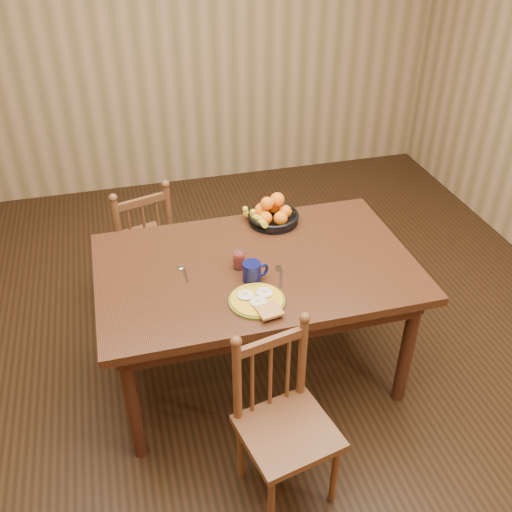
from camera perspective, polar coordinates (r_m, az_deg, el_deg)
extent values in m
cube|color=black|center=(3.38, 0.00, -11.30)|extent=(4.50, 5.00, 0.01)
cube|color=brown|center=(4.93, -8.13, 21.72)|extent=(4.50, 0.01, 2.70)
cube|color=black|center=(2.90, 0.00, -1.18)|extent=(1.60, 1.00, 0.04)
cube|color=black|center=(3.28, -1.90, 1.94)|extent=(1.40, 0.04, 0.10)
cube|color=black|center=(2.63, 2.39, -7.64)|extent=(1.40, 0.04, 0.10)
cube|color=black|center=(3.17, 12.68, -0.25)|extent=(0.04, 0.84, 0.10)
cube|color=black|center=(2.88, -14.02, -4.48)|extent=(0.04, 0.84, 0.10)
cylinder|color=black|center=(2.79, -12.22, -14.32)|extent=(0.07, 0.07, 0.70)
cylinder|color=black|center=(3.08, 14.84, -9.05)|extent=(0.07, 0.07, 0.70)
cylinder|color=black|center=(3.38, -13.37, -4.27)|extent=(0.07, 0.07, 0.70)
cylinder|color=black|center=(3.62, 9.09, -0.73)|extent=(0.07, 0.07, 0.70)
cube|color=#542B19|center=(3.74, -11.70, 1.15)|extent=(0.48, 0.47, 0.04)
cylinder|color=#542B19|center=(4.02, -10.04, 0.34)|extent=(0.03, 0.03, 0.38)
cylinder|color=#542B19|center=(3.95, -14.32, -1.04)|extent=(0.03, 0.03, 0.38)
cylinder|color=#542B19|center=(3.79, -8.24, -1.87)|extent=(0.03, 0.03, 0.38)
cylinder|color=#542B19|center=(3.71, -12.76, -3.39)|extent=(0.03, 0.03, 0.38)
cylinder|color=#542B19|center=(3.53, -8.70, 3.77)|extent=(0.04, 0.04, 0.47)
cylinder|color=#542B19|center=(3.44, -13.58, 2.28)|extent=(0.04, 0.04, 0.47)
cylinder|color=#542B19|center=(3.51, -11.03, 2.41)|extent=(0.02, 0.02, 0.36)
cube|color=#542B19|center=(3.41, -11.41, 5.35)|extent=(0.32, 0.12, 0.04)
cube|color=#542B19|center=(2.58, 3.21, -17.21)|extent=(0.46, 0.44, 0.04)
cylinder|color=#542B19|center=(2.63, 1.53, -23.56)|extent=(0.03, 0.03, 0.38)
cylinder|color=#542B19|center=(2.73, 7.84, -20.81)|extent=(0.03, 0.03, 0.38)
cylinder|color=#542B19|center=(2.78, -1.56, -18.86)|extent=(0.03, 0.03, 0.38)
cylinder|color=#542B19|center=(2.87, 4.42, -16.52)|extent=(0.03, 0.03, 0.38)
cylinder|color=#542B19|center=(2.45, -1.90, -12.47)|extent=(0.04, 0.04, 0.46)
cylinder|color=#542B19|center=(2.56, 4.65, -10.09)|extent=(0.04, 0.04, 0.46)
cylinder|color=#542B19|center=(2.53, 1.44, -11.97)|extent=(0.02, 0.02, 0.35)
cube|color=#542B19|center=(2.39, 1.51, -8.62)|extent=(0.32, 0.09, 0.04)
cylinder|color=#59601E|center=(2.64, 0.08, -4.50)|extent=(0.26, 0.26, 0.01)
cylinder|color=gold|center=(2.64, 0.08, -4.38)|extent=(0.24, 0.24, 0.01)
ellipsoid|color=silver|center=(2.65, -1.06, -3.90)|extent=(0.08, 0.08, 0.01)
cube|color=#F2E08C|center=(2.64, -1.06, -3.71)|extent=(0.02, 0.02, 0.01)
ellipsoid|color=silver|center=(2.66, 0.85, -3.65)|extent=(0.08, 0.08, 0.01)
cube|color=#F2E08C|center=(2.66, 0.85, -3.46)|extent=(0.02, 0.02, 0.01)
ellipsoid|color=silver|center=(2.61, 0.25, -4.60)|extent=(0.08, 0.08, 0.01)
cube|color=#F2E08C|center=(2.60, 0.25, -4.41)|extent=(0.02, 0.02, 0.01)
cube|color=brown|center=(2.56, 1.35, -5.49)|extent=(0.12, 0.12, 0.01)
cube|color=silver|center=(2.79, 2.52, -2.24)|extent=(0.06, 0.14, 0.00)
cube|color=silver|center=(2.85, 2.25, -1.21)|extent=(0.04, 0.05, 0.00)
cube|color=silver|center=(2.82, -7.02, -1.92)|extent=(0.01, 0.12, 0.00)
ellipsoid|color=silver|center=(2.88, -7.56, -1.09)|extent=(0.03, 0.04, 0.01)
cylinder|color=#0B0C3D|center=(2.75, -0.42, -1.60)|extent=(0.09, 0.09, 0.10)
torus|color=#0B0C3D|center=(2.76, 0.63, -1.43)|extent=(0.07, 0.04, 0.07)
cylinder|color=black|center=(2.72, -0.42, -0.81)|extent=(0.08, 0.08, 0.00)
cylinder|color=silver|center=(2.84, -1.73, -0.40)|extent=(0.06, 0.06, 0.09)
cylinder|color=maroon|center=(2.84, -1.72, -0.52)|extent=(0.05, 0.05, 0.07)
cylinder|color=black|center=(3.23, 1.73, 3.59)|extent=(0.28, 0.28, 0.02)
torus|color=black|center=(3.21, 1.74, 4.12)|extent=(0.29, 0.29, 0.02)
cylinder|color=black|center=(3.23, 1.73, 3.47)|extent=(0.10, 0.10, 0.01)
sphere|color=orange|center=(3.22, 2.94, 4.47)|extent=(0.07, 0.07, 0.07)
sphere|color=orange|center=(3.26, 1.79, 4.96)|extent=(0.08, 0.08, 0.08)
sphere|color=orange|center=(3.22, 0.57, 4.59)|extent=(0.08, 0.08, 0.08)
sphere|color=orange|center=(3.16, 0.96, 3.81)|extent=(0.07, 0.07, 0.07)
sphere|color=orange|center=(3.15, 2.48, 3.80)|extent=(0.08, 0.08, 0.08)
sphere|color=orange|center=(3.20, 2.13, 5.66)|extent=(0.08, 0.08, 0.08)
sphere|color=orange|center=(3.17, 1.11, 5.28)|extent=(0.07, 0.07, 0.07)
cylinder|color=yellow|center=(3.16, 0.38, 3.55)|extent=(0.10, 0.17, 0.07)
cylinder|color=yellow|center=(3.19, -0.21, 3.95)|extent=(0.14, 0.15, 0.07)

